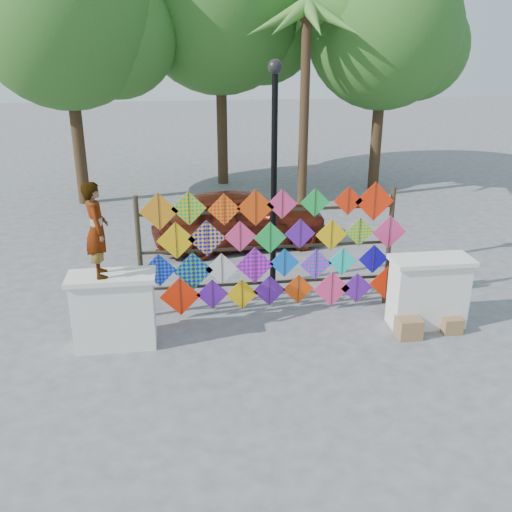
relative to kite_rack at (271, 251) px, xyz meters
name	(u,v)px	position (x,y,z in m)	size (l,w,h in m)	color
ground	(274,329)	(-0.05, -0.73, -1.21)	(80.00, 80.00, 0.00)	gray
parapet_left	(114,310)	(-2.75, -0.93, -0.56)	(1.40, 0.65, 1.28)	white
parapet_right	(428,292)	(2.65, -0.93, -0.56)	(1.40, 0.65, 1.28)	white
kite_rack	(271,251)	(0.00, 0.00, 0.00)	(4.92, 0.24, 2.42)	#2F281A
tree_west	(68,16)	(-4.45, 8.30, 4.17)	(5.85, 5.20, 8.01)	#43301C
tree_mid	(223,6)	(0.06, 10.30, 4.57)	(6.30, 5.60, 8.61)	#43301C
tree_east	(387,32)	(5.04, 8.80, 3.78)	(5.40, 4.80, 7.42)	#43301C
palm_tree	(307,33)	(2.15, 7.27, 3.74)	(3.62, 3.62, 5.83)	#43301C
vendor_woman	(97,230)	(-2.89, -0.93, 0.83)	(0.55, 0.36, 1.52)	#99999E
sedan	(240,218)	(-0.17, 3.65, -0.49)	(1.70, 4.23, 1.44)	#5A1B0F
lamppost	(274,155)	(0.25, 1.27, 1.48)	(0.28, 0.28, 4.46)	black
cardboard_box_near	(409,328)	(2.18, -1.32, -1.03)	(0.40, 0.36, 0.36)	#8B6343
cardboard_box_far	(451,324)	(2.98, -1.24, -1.07)	(0.34, 0.31, 0.28)	#8B6343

